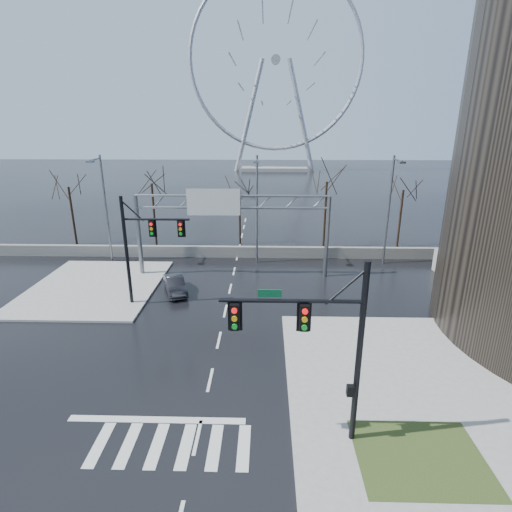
{
  "coord_description": "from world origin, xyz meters",
  "views": [
    {
      "loc": [
        2.84,
        -17.56,
        12.69
      ],
      "look_at": [
        2.17,
        8.41,
        4.0
      ],
      "focal_mm": 28.0,
      "sensor_mm": 36.0,
      "label": 1
    }
  ],
  "objects_px": {
    "car": "(175,285)",
    "signal_mast_near": "(325,338)",
    "signal_mast_far": "(141,241)",
    "sign_gantry": "(228,217)",
    "ferris_wheel": "(276,68)"
  },
  "relations": [
    {
      "from": "signal_mast_far",
      "to": "car",
      "type": "xyz_separation_m",
      "value": [
        1.63,
        2.19,
        -4.19
      ]
    },
    {
      "from": "signal_mast_far",
      "to": "sign_gantry",
      "type": "bearing_deg",
      "value": 47.53
    },
    {
      "from": "signal_mast_near",
      "to": "ferris_wheel",
      "type": "xyz_separation_m",
      "value": [
        -0.14,
        99.04,
        21.26
      ]
    },
    {
      "from": "signal_mast_near",
      "to": "car",
      "type": "bearing_deg",
      "value": 121.7
    },
    {
      "from": "sign_gantry",
      "to": "car",
      "type": "height_order",
      "value": "sign_gantry"
    },
    {
      "from": "signal_mast_near",
      "to": "signal_mast_far",
      "type": "relative_size",
      "value": 1.0
    },
    {
      "from": "sign_gantry",
      "to": "car",
      "type": "bearing_deg",
      "value": -135.42
    },
    {
      "from": "sign_gantry",
      "to": "car",
      "type": "xyz_separation_m",
      "value": [
        -3.87,
        -3.81,
        -4.54
      ]
    },
    {
      "from": "signal_mast_far",
      "to": "sign_gantry",
      "type": "xyz_separation_m",
      "value": [
        5.49,
        6.0,
        0.35
      ]
    },
    {
      "from": "signal_mast_far",
      "to": "ferris_wheel",
      "type": "distance_m",
      "value": 89.3
    },
    {
      "from": "signal_mast_far",
      "to": "ferris_wheel",
      "type": "relative_size",
      "value": 0.16
    },
    {
      "from": "signal_mast_near",
      "to": "signal_mast_far",
      "type": "bearing_deg",
      "value": 130.26
    },
    {
      "from": "signal_mast_near",
      "to": "signal_mast_far",
      "type": "height_order",
      "value": "same"
    },
    {
      "from": "sign_gantry",
      "to": "car",
      "type": "distance_m",
      "value": 7.07
    },
    {
      "from": "car",
      "to": "signal_mast_near",
      "type": "bearing_deg",
      "value": -80.08
    }
  ]
}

